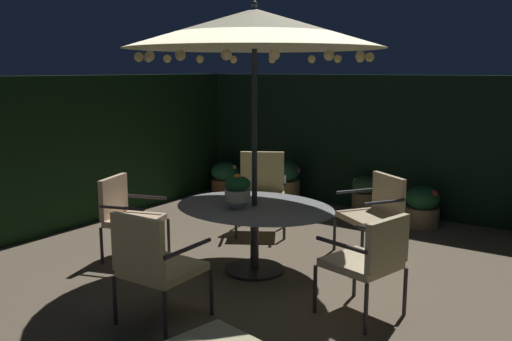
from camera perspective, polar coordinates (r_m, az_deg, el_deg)
ground_plane at (r=5.76m, az=-0.14°, el=-11.51°), size 6.91×7.45×0.02m
hedge_backdrop_rear at (r=8.60m, az=13.41°, el=2.73°), size 6.91×0.30×2.06m
hedge_backdrop_left at (r=7.78m, az=-20.67°, el=1.55°), size 0.30×7.45×2.06m
patio_dining_table at (r=5.86m, az=-0.16°, el=-4.85°), size 1.76×1.43×0.72m
patio_umbrella at (r=5.67m, az=-0.17°, el=14.41°), size 2.63×2.63×2.81m
centerpiece_planter at (r=5.67m, az=-1.92°, el=-1.93°), size 0.26×0.26×0.37m
patio_chair_north at (r=6.46m, az=-13.19°, el=-4.18°), size 0.73×0.73×0.94m
patio_chair_northeast at (r=4.73m, az=-10.53°, el=-9.24°), size 0.62×0.64×0.99m
patio_chair_east at (r=4.89m, az=11.71°, el=-8.77°), size 0.72×0.71×0.93m
patio_chair_southeast at (r=6.55m, az=12.32°, el=-3.91°), size 0.85×0.83×0.94m
patio_chair_south at (r=7.34m, az=0.58°, el=-1.72°), size 0.86×0.84×1.05m
potted_plant_back_right at (r=8.38m, az=11.17°, el=-2.45°), size 0.39×0.39×0.58m
potted_plant_right_near at (r=9.55m, az=-3.23°, el=-0.77°), size 0.48×0.49×0.57m
potted_plant_back_center at (r=7.97m, az=16.84°, el=-3.53°), size 0.47×0.47×0.56m
potted_plant_left_near at (r=8.75m, az=2.90°, el=-1.28°), size 0.52×0.51×0.73m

